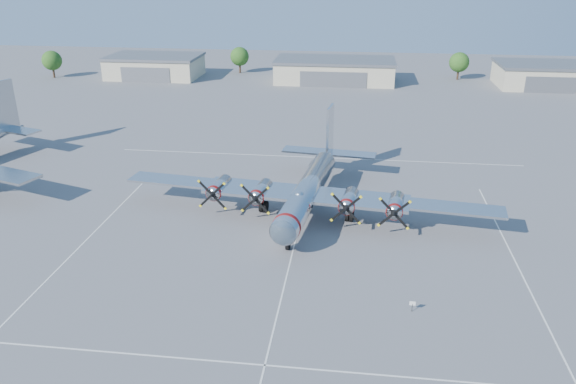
# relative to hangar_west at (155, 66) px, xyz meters

# --- Properties ---
(ground) EXTENTS (260.00, 260.00, 0.00)m
(ground) POSITION_rel_hangar_west_xyz_m (45.00, -81.96, -2.71)
(ground) COLOR #5E5E61
(ground) RESTS_ON ground
(parking_lines) EXTENTS (60.00, 50.08, 0.01)m
(parking_lines) POSITION_rel_hangar_west_xyz_m (45.00, -83.71, -2.71)
(parking_lines) COLOR silver
(parking_lines) RESTS_ON ground
(hangar_west) EXTENTS (22.60, 14.60, 5.40)m
(hangar_west) POSITION_rel_hangar_west_xyz_m (0.00, 0.00, 0.00)
(hangar_west) COLOR #BCB095
(hangar_west) RESTS_ON ground
(hangar_center) EXTENTS (28.60, 14.60, 5.40)m
(hangar_center) POSITION_rel_hangar_west_xyz_m (45.00, -0.00, -0.00)
(hangar_center) COLOR #BCB095
(hangar_center) RESTS_ON ground
(hangar_east) EXTENTS (20.60, 14.60, 5.40)m
(hangar_east) POSITION_rel_hangar_west_xyz_m (93.00, 0.00, 0.00)
(hangar_east) COLOR #BCB095
(hangar_east) RESTS_ON ground
(tree_far_west) EXTENTS (4.80, 4.80, 6.64)m
(tree_far_west) POSITION_rel_hangar_west_xyz_m (-25.00, -3.96, 1.51)
(tree_far_west) COLOR #382619
(tree_far_west) RESTS_ON ground
(tree_west) EXTENTS (4.80, 4.80, 6.64)m
(tree_west) POSITION_rel_hangar_west_xyz_m (20.00, 8.04, 1.51)
(tree_west) COLOR #382619
(tree_west) RESTS_ON ground
(tree_east) EXTENTS (4.80, 4.80, 6.64)m
(tree_east) POSITION_rel_hangar_west_xyz_m (75.00, 6.04, 1.51)
(tree_east) COLOR #382619
(tree_east) RESTS_ON ground
(main_bomber_b29) EXTENTS (46.49, 34.68, 9.54)m
(main_bomber_b29) POSITION_rel_hangar_west_xyz_m (45.74, -76.09, -2.71)
(main_bomber_b29) COLOR silver
(main_bomber_b29) RESTS_ON ground
(info_placard) EXTENTS (0.51, 0.07, 0.97)m
(info_placard) POSITION_rel_hangar_west_xyz_m (56.22, -95.68, -2.03)
(info_placard) COLOR black
(info_placard) RESTS_ON ground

